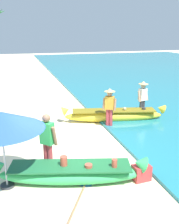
% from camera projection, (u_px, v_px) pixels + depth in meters
% --- Properties ---
extents(ground_plane, '(80.00, 80.00, 0.00)m').
position_uv_depth(ground_plane, '(66.00, 162.00, 8.10)').
color(ground_plane, beige).
extents(boat_green_foreground, '(4.04, 1.67, 0.79)m').
position_uv_depth(boat_green_foreground, '(71.00, 173.00, 6.95)').
color(boat_green_foreground, '#38B760').
rests_on(boat_green_foreground, ground).
extents(boat_yellow_midground, '(4.57, 1.59, 0.80)m').
position_uv_depth(boat_yellow_midground, '(114.00, 115.00, 11.62)').
color(boat_yellow_midground, yellow).
rests_on(boat_yellow_midground, ground).
extents(person_vendor_hatted, '(0.56, 0.47, 1.66)m').
position_uv_depth(person_vendor_hatted, '(109.00, 105.00, 10.69)').
color(person_vendor_hatted, '#B2383D').
rests_on(person_vendor_hatted, ground).
extents(person_tourist_customer, '(0.53, 0.53, 1.76)m').
position_uv_depth(person_tourist_customer, '(47.00, 141.00, 7.18)').
color(person_tourist_customer, '#B2383D').
rests_on(person_tourist_customer, ground).
extents(person_vendor_assistant, '(0.58, 0.44, 1.72)m').
position_uv_depth(person_vendor_assistant, '(143.00, 97.00, 11.84)').
color(person_vendor_assistant, '#333842').
rests_on(person_vendor_assistant, ground).
extents(patio_umbrella_large, '(2.10, 2.10, 2.04)m').
position_uv_depth(patio_umbrella_large, '(1.00, 121.00, 6.30)').
color(patio_umbrella_large, '#B7B7BC').
rests_on(patio_umbrella_large, ground).
extents(cooler_box, '(0.49, 0.37, 0.43)m').
position_uv_depth(cooler_box, '(141.00, 173.00, 7.09)').
color(cooler_box, '#C63838').
rests_on(cooler_box, ground).
extents(paddle, '(1.11, 1.75, 0.05)m').
position_uv_depth(paddle, '(79.00, 198.00, 6.31)').
color(paddle, '#8E6B47').
rests_on(paddle, ground).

